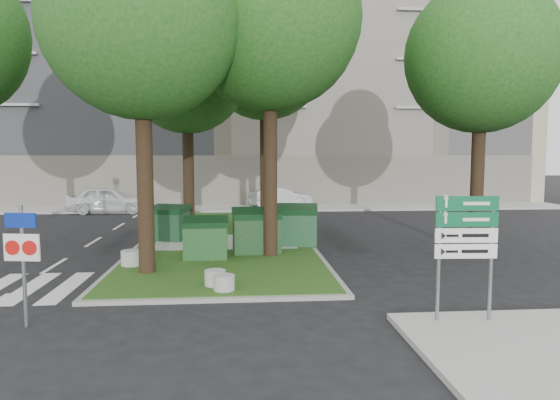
{
  "coord_description": "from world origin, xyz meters",
  "views": [
    {
      "loc": [
        1.04,
        -11.14,
        3.37
      ],
      "look_at": [
        2.2,
        3.19,
        2.0
      ],
      "focal_mm": 32.0,
      "sensor_mm": 36.0,
      "label": 1
    }
  ],
  "objects": [
    {
      "name": "ground",
      "position": [
        0.0,
        0.0,
        0.0
      ],
      "size": [
        120.0,
        120.0,
        0.0
      ],
      "primitive_type": "plane",
      "color": "black",
      "rests_on": "ground"
    },
    {
      "name": "median_island",
      "position": [
        0.5,
        8.0,
        0.06
      ],
      "size": [
        6.0,
        16.0,
        0.12
      ],
      "primitive_type": "cube",
      "color": "#1E4313",
      "rests_on": "ground"
    },
    {
      "name": "median_kerb",
      "position": [
        0.5,
        8.0,
        0.05
      ],
      "size": [
        6.3,
        16.3,
        0.1
      ],
      "primitive_type": "cube",
      "color": "gray",
      "rests_on": "ground"
    },
    {
      "name": "building_sidewalk",
      "position": [
        0.0,
        18.5,
        0.06
      ],
      "size": [
        42.0,
        3.0,
        0.12
      ],
      "primitive_type": "cube",
      "color": "#999993",
      "rests_on": "ground"
    },
    {
      "name": "zebra_crossing",
      "position": [
        -3.75,
        1.5,
        0.01
      ],
      "size": [
        5.0,
        3.0,
        0.01
      ],
      "primitive_type": "cube",
      "color": "silver",
      "rests_on": "ground"
    },
    {
      "name": "apartment_building",
      "position": [
        0.0,
        26.0,
        8.0
      ],
      "size": [
        41.0,
        12.0,
        16.0
      ],
      "primitive_type": "cube",
      "color": "tan",
      "rests_on": "ground"
    },
    {
      "name": "tree_median_near_left",
      "position": [
        -1.41,
        2.56,
        7.32
      ],
      "size": [
        5.2,
        5.2,
        10.53
      ],
      "color": "black",
      "rests_on": "ground"
    },
    {
      "name": "tree_median_near_right",
      "position": [
        2.09,
        4.56,
        7.99
      ],
      "size": [
        5.6,
        5.6,
        11.46
      ],
      "color": "black",
      "rests_on": "ground"
    },
    {
      "name": "tree_median_mid",
      "position": [
        -0.91,
        9.06,
        6.98
      ],
      "size": [
        4.8,
        4.8,
        9.99
      ],
      "color": "black",
      "rests_on": "ground"
    },
    {
      "name": "tree_median_far",
      "position": [
        2.29,
        12.06,
        8.32
      ],
      "size": [
        5.8,
        5.8,
        11.93
      ],
      "color": "black",
      "rests_on": "ground"
    },
    {
      "name": "tree_street_right",
      "position": [
        9.09,
        5.06,
        6.98
      ],
      "size": [
        5.0,
        5.0,
        10.06
      ],
      "color": "black",
      "rests_on": "ground"
    },
    {
      "name": "dumpster_a",
      "position": [
        -1.63,
        7.57,
        0.75
      ],
      "size": [
        1.66,
        1.42,
        1.3
      ],
      "rotation": [
        0.0,
        0.0,
        -0.37
      ],
      "color": "#0D3218",
      "rests_on": "median_island"
    },
    {
      "name": "dumpster_b",
      "position": [
        -0.03,
        4.22,
        0.73
      ],
      "size": [
        1.39,
        0.98,
        1.28
      ],
      "rotation": [
        0.0,
        0.0,
        0.02
      ],
      "color": "#123E14",
      "rests_on": "median_island"
    },
    {
      "name": "dumpster_c",
      "position": [
        1.57,
        5.0,
        0.81
      ],
      "size": [
        1.63,
        1.2,
        1.45
      ],
      "rotation": [
        0.0,
        0.0,
        0.07
      ],
      "color": "black",
      "rests_on": "median_island"
    },
    {
      "name": "dumpster_d",
      "position": [
        3.0,
        6.22,
        0.81
      ],
      "size": [
        1.67,
        1.28,
        1.43
      ],
      "rotation": [
        0.0,
        0.0,
        -0.14
      ],
      "color": "#123D1F",
      "rests_on": "median_island"
    },
    {
      "name": "bollard_left",
      "position": [
        -2.1,
        3.37,
        0.33
      ],
      "size": [
        0.6,
        0.6,
        0.43
      ],
      "primitive_type": "cylinder",
      "color": "#9FA09B",
      "rests_on": "median_island"
    },
    {
      "name": "bollard_right",
      "position": [
        0.65,
        0.5,
        0.3
      ],
      "size": [
        0.51,
        0.51,
        0.36
      ],
      "primitive_type": "cylinder",
      "color": "#9C9D98",
      "rests_on": "median_island"
    },
    {
      "name": "bollard_mid",
      "position": [
        0.42,
        0.96,
        0.31
      ],
      "size": [
        0.52,
        0.52,
        0.37
      ],
      "primitive_type": "cylinder",
      "color": "#A1A29D",
      "rests_on": "median_island"
    },
    {
      "name": "litter_bin",
      "position": [
        3.2,
        11.83,
        0.44
      ],
      "size": [
        0.36,
        0.36,
        0.64
      ],
      "primitive_type": "cylinder",
      "color": "gold",
      "rests_on": "median_island"
    },
    {
      "name": "traffic_sign_pole",
      "position": [
        -3.11,
        -1.38,
        1.52
      ],
      "size": [
        0.71,
        0.15,
        2.37
      ],
      "rotation": [
        0.0,
        0.0,
        -0.17
      ],
      "color": "slate",
      "rests_on": "ground"
    },
    {
      "name": "directional_sign",
      "position": [
        5.36,
        -2.0,
        1.73
      ],
      "size": [
        1.21,
        0.13,
        2.43
      ],
      "rotation": [
        0.0,
        0.0,
        -0.05
      ],
      "color": "slate",
      "rests_on": "sidewalk_corner"
    },
    {
      "name": "car_white",
      "position": [
        -6.28,
        17.24,
        0.75
      ],
      "size": [
        4.48,
        1.98,
        1.5
      ],
      "primitive_type": "imported",
      "rotation": [
        0.0,
        0.0,
        1.62
      ],
      "color": "silver",
      "rests_on": "ground"
    },
    {
      "name": "car_silver",
      "position": [
        3.52,
        19.5,
        0.64
      ],
      "size": [
        3.93,
        1.5,
        1.28
      ],
      "primitive_type": "imported",
      "rotation": [
        0.0,
        0.0,
        1.61
      ],
      "color": "#989B9F",
      "rests_on": "ground"
    }
  ]
}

